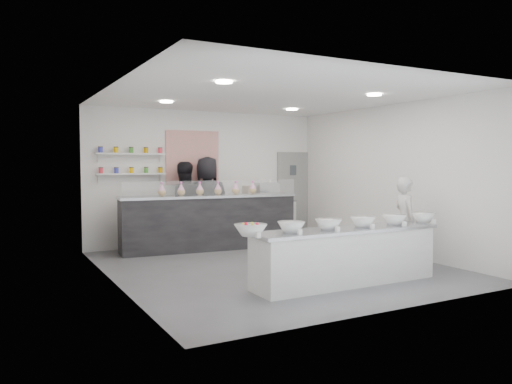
% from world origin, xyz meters
% --- Properties ---
extents(floor, '(6.00, 6.00, 0.00)m').
position_xyz_m(floor, '(0.00, 0.00, 0.00)').
color(floor, '#515156').
rests_on(floor, ground).
extents(ceiling, '(6.00, 6.00, 0.00)m').
position_xyz_m(ceiling, '(0.00, 0.00, 3.00)').
color(ceiling, white).
rests_on(ceiling, floor).
extents(back_wall, '(5.50, 0.00, 5.50)m').
position_xyz_m(back_wall, '(0.00, 3.00, 1.50)').
color(back_wall, white).
rests_on(back_wall, floor).
extents(left_wall, '(0.00, 6.00, 6.00)m').
position_xyz_m(left_wall, '(-2.75, 0.00, 1.50)').
color(left_wall, white).
rests_on(left_wall, floor).
extents(right_wall, '(0.00, 6.00, 6.00)m').
position_xyz_m(right_wall, '(2.75, 0.00, 1.50)').
color(right_wall, white).
rests_on(right_wall, floor).
extents(back_door, '(0.88, 0.04, 2.10)m').
position_xyz_m(back_door, '(2.30, 2.97, 1.05)').
color(back_door, gray).
rests_on(back_door, floor).
extents(pattern_panel, '(1.25, 0.03, 1.20)m').
position_xyz_m(pattern_panel, '(-0.35, 2.98, 1.95)').
color(pattern_panel, '#C13E36').
rests_on(pattern_panel, back_wall).
extents(jar_shelf_lower, '(1.45, 0.22, 0.04)m').
position_xyz_m(jar_shelf_lower, '(-1.75, 2.90, 1.60)').
color(jar_shelf_lower, silver).
rests_on(jar_shelf_lower, back_wall).
extents(jar_shelf_upper, '(1.45, 0.22, 0.04)m').
position_xyz_m(jar_shelf_upper, '(-1.75, 2.90, 2.02)').
color(jar_shelf_upper, silver).
rests_on(jar_shelf_upper, back_wall).
extents(preserve_jars, '(1.45, 0.10, 0.56)m').
position_xyz_m(preserve_jars, '(-1.75, 2.88, 1.88)').
color(preserve_jars, '#FC3447').
rests_on(preserve_jars, jar_shelf_lower).
extents(downlight_0, '(0.24, 0.24, 0.02)m').
position_xyz_m(downlight_0, '(-1.40, -1.00, 2.98)').
color(downlight_0, white).
rests_on(downlight_0, ceiling).
extents(downlight_1, '(0.24, 0.24, 0.02)m').
position_xyz_m(downlight_1, '(1.40, -1.00, 2.98)').
color(downlight_1, white).
rests_on(downlight_1, ceiling).
extents(downlight_2, '(0.24, 0.24, 0.02)m').
position_xyz_m(downlight_2, '(-1.40, 1.60, 2.98)').
color(downlight_2, white).
rests_on(downlight_2, ceiling).
extents(downlight_3, '(0.24, 0.24, 0.02)m').
position_xyz_m(downlight_3, '(1.40, 1.60, 2.98)').
color(downlight_3, white).
rests_on(downlight_3, ceiling).
extents(prep_counter, '(3.09, 0.71, 0.84)m').
position_xyz_m(prep_counter, '(0.32, -1.62, 0.42)').
color(prep_counter, silver).
rests_on(prep_counter, floor).
extents(back_bar, '(3.78, 1.02, 1.16)m').
position_xyz_m(back_bar, '(-0.31, 2.14, 0.58)').
color(back_bar, black).
rests_on(back_bar, floor).
extents(sneeze_guard, '(3.67, 0.35, 0.32)m').
position_xyz_m(sneeze_guard, '(-0.34, 1.82, 1.31)').
color(sneeze_guard, white).
rests_on(sneeze_guard, back_bar).
extents(espresso_ledge, '(1.25, 0.40, 0.93)m').
position_xyz_m(espresso_ledge, '(1.55, 2.78, 0.46)').
color(espresso_ledge, silver).
rests_on(espresso_ledge, floor).
extents(espresso_machine, '(0.54, 0.38, 0.42)m').
position_xyz_m(espresso_machine, '(1.43, 2.78, 1.13)').
color(espresso_machine, '#93969E').
rests_on(espresso_machine, espresso_ledge).
extents(cup_stacks, '(0.27, 0.24, 0.37)m').
position_xyz_m(cup_stacks, '(1.00, 2.78, 1.11)').
color(cup_stacks, gray).
rests_on(cup_stacks, espresso_ledge).
extents(prep_bowls, '(3.65, 0.50, 0.16)m').
position_xyz_m(prep_bowls, '(0.32, -1.62, 0.92)').
color(prep_bowls, white).
rests_on(prep_bowls, prep_counter).
extents(label_cards, '(3.31, 0.04, 0.07)m').
position_xyz_m(label_cards, '(0.32, -2.14, 0.88)').
color(label_cards, white).
rests_on(label_cards, prep_counter).
extents(cookie_bags, '(2.17, 0.36, 0.28)m').
position_xyz_m(cookie_bags, '(-0.31, 2.14, 1.30)').
color(cookie_bags, '#FF95D0').
rests_on(cookie_bags, back_bar).
extents(woman_prep, '(0.54, 0.67, 1.58)m').
position_xyz_m(woman_prep, '(2.14, -1.02, 0.79)').
color(woman_prep, silver).
rests_on(woman_prep, floor).
extents(staff_left, '(1.02, 0.87, 1.86)m').
position_xyz_m(staff_left, '(-0.72, 2.60, 0.93)').
color(staff_left, black).
rests_on(staff_left, floor).
extents(staff_right, '(1.11, 0.90, 1.98)m').
position_xyz_m(staff_right, '(-0.15, 2.60, 0.99)').
color(staff_right, black).
rests_on(staff_right, floor).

